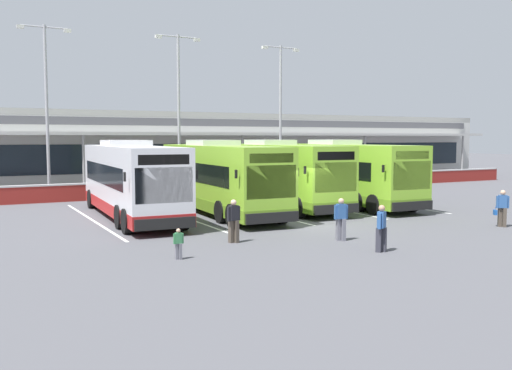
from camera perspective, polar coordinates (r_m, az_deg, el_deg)
The scene contains 20 objects.
ground_plane at distance 25.52m, azimuth 5.38°, elevation -3.99°, with size 200.00×200.00×0.00m, color #4C4C51.
terminal_building at distance 49.97m, azimuth -11.73°, elevation 3.71°, with size 70.00×13.00×6.00m.
red_barrier_wall at distance 38.34m, azimuth -6.54°, elevation -0.21°, with size 60.00×0.40×1.10m.
coach_bus_leftmost at distance 28.02m, azimuth -12.62°, elevation 0.38°, with size 3.37×12.26×3.78m.
coach_bus_left_centre at distance 29.04m, azimuth -3.73°, elevation 0.64°, with size 3.37×12.26×3.78m.
coach_bus_centre at distance 31.86m, azimuth 2.19°, elevation 1.02°, with size 3.37×12.26×3.78m.
coach_bus_right_centre at distance 33.43m, azimuth 8.83°, elevation 1.14°, with size 3.37×12.26×3.78m.
bay_stripe_far_west at distance 27.92m, azimuth -16.34°, elevation -3.39°, with size 0.14×13.00×0.01m, color silver.
bay_stripe_west at distance 29.02m, azimuth -8.18°, elevation -2.94°, with size 0.14×13.00×0.01m, color silver.
bay_stripe_mid_west at distance 30.67m, azimuth -0.76°, elevation -2.47°, with size 0.14×13.00×0.01m, color silver.
bay_stripe_centre at distance 32.78m, azimuth 5.80°, elevation -2.02°, with size 0.14×13.00×0.01m, color silver.
bay_stripe_mid_east at distance 35.26m, azimuth 11.50°, elevation -1.61°, with size 0.14×13.00×0.01m, color silver.
pedestrian_with_handbag at distance 26.82m, azimuth 23.70°, elevation -2.10°, with size 0.60×0.55×1.62m.
pedestrian_in_dark_coat at distance 21.54m, azimuth 8.62°, elevation -3.31°, with size 0.54×0.36×1.62m.
pedestrian_child at distance 18.25m, azimuth -7.87°, elevation -5.83°, with size 0.33×0.20×1.00m.
pedestrian_near_bin at distance 20.87m, azimuth -2.28°, elevation -3.52°, with size 0.54×0.29×1.62m.
pedestrian_approaching_bus at distance 19.65m, azimuth 12.62°, elevation -4.16°, with size 0.50×0.37×1.62m.
lamp_post_west at distance 38.51m, azimuth -20.50°, elevation 8.08°, with size 3.24×0.28×11.00m.
lamp_post_centre at distance 39.86m, azimuth -7.85°, elevation 8.22°, with size 3.24×0.28×11.00m.
lamp_post_east at distance 44.16m, azimuth 2.50°, elevation 7.93°, with size 3.24×0.28×11.00m.
Camera 1 is at (-13.80, -21.11, 3.90)m, focal length 39.40 mm.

